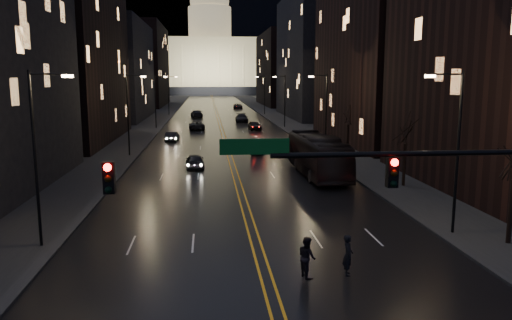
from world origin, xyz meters
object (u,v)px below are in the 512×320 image
object	(u,v)px
oncoming_car_b	(172,137)
receding_car_a	(257,148)
pedestrian_a	(348,255)
traffic_signal	(462,186)
bus	(317,155)
oncoming_car_a	(195,161)
pedestrian_b	(307,257)

from	to	relation	value
oncoming_car_b	receding_car_a	size ratio (longest dim) A/B	1.00
pedestrian_a	traffic_signal	bearing A→B (deg)	-144.71
traffic_signal	bus	world-z (taller)	traffic_signal
traffic_signal	oncoming_car_b	distance (m)	54.26
oncoming_car_a	oncoming_car_b	size ratio (longest dim) A/B	0.99
receding_car_a	pedestrian_a	bearing A→B (deg)	-83.41
oncoming_car_b	pedestrian_a	bearing A→B (deg)	107.27
oncoming_car_b	receding_car_a	distance (m)	15.63
oncoming_car_b	receding_car_a	xyz separation A→B (m)	(10.37, -11.70, -0.00)
oncoming_car_b	pedestrian_b	world-z (taller)	pedestrian_b
traffic_signal	pedestrian_b	bearing A→B (deg)	129.52
oncoming_car_b	receding_car_a	bearing A→B (deg)	136.03
receding_car_a	oncoming_car_a	bearing A→B (deg)	-122.10
traffic_signal	oncoming_car_a	world-z (taller)	traffic_signal
oncoming_car_a	traffic_signal	bearing A→B (deg)	103.14
oncoming_car_b	traffic_signal	bearing A→B (deg)	108.47
traffic_signal	pedestrian_b	world-z (taller)	traffic_signal
traffic_signal	pedestrian_a	size ratio (longest dim) A/B	9.31
bus	pedestrian_a	world-z (taller)	bus
receding_car_a	pedestrian_b	xyz separation A→B (m)	(-1.43, -35.77, 0.23)
oncoming_car_a	pedestrian_b	world-z (taller)	pedestrian_b
bus	oncoming_car_a	xyz separation A→B (m)	(-10.96, 4.28, -1.08)
oncoming_car_a	pedestrian_a	size ratio (longest dim) A/B	2.24
oncoming_car_b	pedestrian_a	size ratio (longest dim) A/B	2.26
pedestrian_a	pedestrian_b	bearing A→B (deg)	100.61
bus	pedestrian_b	size ratio (longest dim) A/B	7.02
receding_car_a	pedestrian_b	bearing A→B (deg)	-86.34
bus	pedestrian_a	size ratio (longest dim) A/B	6.94
bus	receding_car_a	bearing A→B (deg)	106.47
bus	oncoming_car_b	distance (m)	28.69
traffic_signal	bus	distance (m)	27.96
traffic_signal	bus	xyz separation A→B (m)	(1.40, 27.73, -3.31)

